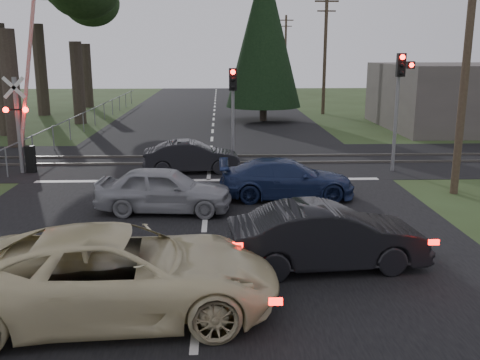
{
  "coord_description": "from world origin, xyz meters",
  "views": [
    {
      "loc": [
        0.46,
        -11.51,
        4.77
      ],
      "look_at": [
        1.0,
        2.84,
        1.3
      ],
      "focal_mm": 40.0,
      "sensor_mm": 36.0,
      "label": 1
    }
  ],
  "objects_px": {
    "utility_pole_far": "(286,52)",
    "traffic_signal_right": "(400,89)",
    "crossing_signal": "(24,122)",
    "traffic_signal_center": "(233,100)",
    "utility_pole_near": "(467,53)",
    "dark_hatchback": "(327,237)",
    "silver_car": "(164,190)",
    "blue_sedan": "(287,179)",
    "dark_car_far": "(192,157)",
    "utility_pole_mid": "(325,52)",
    "cream_coupe": "(118,273)"
  },
  "relations": [
    {
      "from": "silver_car",
      "to": "dark_car_far",
      "type": "height_order",
      "value": "silver_car"
    },
    {
      "from": "utility_pole_mid",
      "to": "dark_hatchback",
      "type": "relative_size",
      "value": 2.04
    },
    {
      "from": "crossing_signal",
      "to": "traffic_signal_right",
      "type": "height_order",
      "value": "crossing_signal"
    },
    {
      "from": "dark_car_far",
      "to": "utility_pole_far",
      "type": "bearing_deg",
      "value": -15.35
    },
    {
      "from": "crossing_signal",
      "to": "traffic_signal_center",
      "type": "relative_size",
      "value": 1.7
    },
    {
      "from": "traffic_signal_center",
      "to": "silver_car",
      "type": "xyz_separation_m",
      "value": [
        -2.24,
        -6.49,
        -2.11
      ]
    },
    {
      "from": "crossing_signal",
      "to": "cream_coupe",
      "type": "height_order",
      "value": "crossing_signal"
    },
    {
      "from": "dark_hatchback",
      "to": "utility_pole_mid",
      "type": "bearing_deg",
      "value": -16.12
    },
    {
      "from": "dark_hatchback",
      "to": "crossing_signal",
      "type": "bearing_deg",
      "value": 39.64
    },
    {
      "from": "utility_pole_far",
      "to": "silver_car",
      "type": "xyz_separation_m",
      "value": [
        -9.74,
        -50.81,
        -4.03
      ]
    },
    {
      "from": "crossing_signal",
      "to": "utility_pole_mid",
      "type": "distance_m",
      "value": 25.78
    },
    {
      "from": "utility_pole_far",
      "to": "silver_car",
      "type": "distance_m",
      "value": 51.89
    },
    {
      "from": "utility_pole_far",
      "to": "dark_hatchback",
      "type": "height_order",
      "value": "utility_pole_far"
    },
    {
      "from": "crossing_signal",
      "to": "dark_car_far",
      "type": "xyz_separation_m",
      "value": [
        6.59,
        -0.14,
        -1.43
      ]
    },
    {
      "from": "silver_car",
      "to": "utility_pole_far",
      "type": "bearing_deg",
      "value": -5.62
    },
    {
      "from": "utility_pole_mid",
      "to": "blue_sedan",
      "type": "distance_m",
      "value": 25.39
    },
    {
      "from": "utility_pole_mid",
      "to": "dark_hatchback",
      "type": "height_order",
      "value": "utility_pole_mid"
    },
    {
      "from": "traffic_signal_right",
      "to": "utility_pole_far",
      "type": "relative_size",
      "value": 0.52
    },
    {
      "from": "crossing_signal",
      "to": "blue_sedan",
      "type": "xyz_separation_m",
      "value": [
        9.92,
        -4.15,
        -1.41
      ]
    },
    {
      "from": "crossing_signal",
      "to": "blue_sedan",
      "type": "height_order",
      "value": "crossing_signal"
    },
    {
      "from": "traffic_signal_center",
      "to": "cream_coupe",
      "type": "bearing_deg",
      "value": -100.53
    },
    {
      "from": "utility_pole_near",
      "to": "blue_sedan",
      "type": "xyz_separation_m",
      "value": [
        -5.85,
        -0.37,
        -4.08
      ]
    },
    {
      "from": "utility_pole_far",
      "to": "traffic_signal_right",
      "type": "bearing_deg",
      "value": -91.2
    },
    {
      "from": "utility_pole_near",
      "to": "dark_hatchback",
      "type": "xyz_separation_m",
      "value": [
        -5.66,
        -6.27,
        -4.0
      ]
    },
    {
      "from": "dark_hatchback",
      "to": "blue_sedan",
      "type": "bearing_deg",
      "value": -3.69
    },
    {
      "from": "traffic_signal_center",
      "to": "cream_coupe",
      "type": "distance_m",
      "value": 13.41
    },
    {
      "from": "traffic_signal_right",
      "to": "dark_hatchback",
      "type": "relative_size",
      "value": 1.07
    },
    {
      "from": "traffic_signal_right",
      "to": "cream_coupe",
      "type": "xyz_separation_m",
      "value": [
        -8.97,
        -11.83,
        -2.49
      ]
    },
    {
      "from": "utility_pole_near",
      "to": "traffic_signal_right",
      "type": "bearing_deg",
      "value": 105.34
    },
    {
      "from": "utility_pole_mid",
      "to": "silver_car",
      "type": "bearing_deg",
      "value": -110.68
    },
    {
      "from": "dark_hatchback",
      "to": "silver_car",
      "type": "bearing_deg",
      "value": 36.97
    },
    {
      "from": "dark_hatchback",
      "to": "traffic_signal_center",
      "type": "bearing_deg",
      "value": 4.01
    },
    {
      "from": "crossing_signal",
      "to": "blue_sedan",
      "type": "relative_size",
      "value": 1.56
    },
    {
      "from": "traffic_signal_center",
      "to": "utility_pole_near",
      "type": "height_order",
      "value": "utility_pole_near"
    },
    {
      "from": "traffic_signal_center",
      "to": "utility_pole_near",
      "type": "xyz_separation_m",
      "value": [
        7.5,
        -4.68,
        1.92
      ]
    },
    {
      "from": "utility_pole_far",
      "to": "crossing_signal",
      "type": "bearing_deg",
      "value": -109.23
    },
    {
      "from": "utility_pole_mid",
      "to": "dark_car_far",
      "type": "xyz_separation_m",
      "value": [
        -9.19,
        -20.35,
        -4.09
      ]
    },
    {
      "from": "dark_car_far",
      "to": "traffic_signal_right",
      "type": "bearing_deg",
      "value": -95.1
    },
    {
      "from": "utility_pole_near",
      "to": "dark_car_far",
      "type": "relative_size",
      "value": 2.35
    },
    {
      "from": "traffic_signal_right",
      "to": "utility_pole_mid",
      "type": "height_order",
      "value": "utility_pole_mid"
    },
    {
      "from": "dark_car_far",
      "to": "blue_sedan",
      "type": "bearing_deg",
      "value": -144.16
    },
    {
      "from": "utility_pole_near",
      "to": "silver_car",
      "type": "xyz_separation_m",
      "value": [
        -9.74,
        -1.81,
        -4.03
      ]
    },
    {
      "from": "utility_pole_near",
      "to": "utility_pole_far",
      "type": "xyz_separation_m",
      "value": [
        0.0,
        49.0,
        0.0
      ]
    },
    {
      "from": "cream_coupe",
      "to": "dark_car_far",
      "type": "distance_m",
      "value": 12.03
    },
    {
      "from": "crossing_signal",
      "to": "utility_pole_near",
      "type": "xyz_separation_m",
      "value": [
        15.77,
        -3.79,
        2.67
      ]
    },
    {
      "from": "cream_coupe",
      "to": "dark_car_far",
      "type": "relative_size",
      "value": 1.54
    },
    {
      "from": "cream_coupe",
      "to": "dark_hatchback",
      "type": "xyz_separation_m",
      "value": [
        4.26,
        2.09,
        -0.09
      ]
    },
    {
      "from": "utility_pole_mid",
      "to": "crossing_signal",
      "type": "bearing_deg",
      "value": -127.97
    },
    {
      "from": "cream_coupe",
      "to": "blue_sedan",
      "type": "bearing_deg",
      "value": -31.36
    },
    {
      "from": "utility_pole_far",
      "to": "blue_sedan",
      "type": "bearing_deg",
      "value": -96.76
    }
  ]
}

